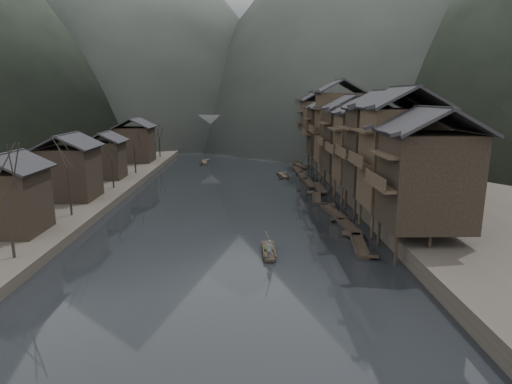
{
  "coord_description": "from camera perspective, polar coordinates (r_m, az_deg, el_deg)",
  "views": [
    {
      "loc": [
        2.01,
        -43.62,
        13.71
      ],
      "look_at": [
        2.89,
        6.47,
        2.5
      ],
      "focal_mm": 30.0,
      "sensor_mm": 36.0,
      "label": 1
    }
  ],
  "objects": [
    {
      "name": "midriver_boats",
      "position": [
        83.27,
        -2.39,
        3.27
      ],
      "size": [
        17.1,
        21.63,
        0.45
      ],
      "color": "black",
      "rests_on": "water"
    },
    {
      "name": "stilt_houses",
      "position": [
        65.29,
        12.66,
        8.25
      ],
      "size": [
        9.0,
        67.6,
        16.72
      ],
      "color": "black",
      "rests_on": "ground"
    },
    {
      "name": "moored_sampans",
      "position": [
        70.03,
        7.25,
        1.39
      ],
      "size": [
        3.17,
        67.65,
        0.47
      ],
      "color": "black",
      "rests_on": "water"
    },
    {
      "name": "right_bank",
      "position": [
        90.81,
        20.35,
        3.71
      ],
      "size": [
        40.0,
        200.0,
        1.8
      ],
      "primitive_type": "cube",
      "color": "#2D2823",
      "rests_on": "ground"
    },
    {
      "name": "hero_sampan",
      "position": [
        38.58,
        1.71,
        -7.89
      ],
      "size": [
        1.05,
        4.88,
        0.43
      ],
      "color": "black",
      "rests_on": "water"
    },
    {
      "name": "hills",
      "position": [
        214.35,
        -0.01,
        23.27
      ],
      "size": [
        320.0,
        380.0,
        113.66
      ],
      "color": "black",
      "rests_on": "ground"
    },
    {
      "name": "cargo_heap",
      "position": [
        38.6,
        1.7,
        -7.0
      ],
      "size": [
        1.07,
        1.41,
        0.64
      ],
      "primitive_type": "ellipsoid",
      "color": "black",
      "rests_on": "hero_sampan"
    },
    {
      "name": "bare_trees",
      "position": [
        57.87,
        -20.25,
        4.59
      ],
      "size": [
        3.9,
        63.0,
        7.79
      ],
      "color": "black",
      "rests_on": "left_bank"
    },
    {
      "name": "stone_bridge",
      "position": [
        115.96,
        -2.02,
        8.35
      ],
      "size": [
        40.0,
        6.0,
        9.0
      ],
      "color": "#4C4C4F",
      "rests_on": "ground"
    },
    {
      "name": "bamboo_pole",
      "position": [
        35.85,
        2.18,
        -3.5
      ],
      "size": [
        1.25,
        2.35,
        3.37
      ],
      "primitive_type": "cylinder",
      "rotation": [
        0.66,
        0.0,
        -0.48
      ],
      "color": "#8C7A51",
      "rests_on": "boatman"
    },
    {
      "name": "left_houses",
      "position": [
        68.07,
        -20.39,
        5.03
      ],
      "size": [
        8.1,
        53.2,
        8.73
      ],
      "color": "black",
      "rests_on": "left_bank"
    },
    {
      "name": "water",
      "position": [
        45.77,
        -3.49,
        -4.84
      ],
      "size": [
        300.0,
        300.0,
        0.0
      ],
      "primitive_type": "plane",
      "color": "black",
      "rests_on": "ground"
    },
    {
      "name": "left_bank",
      "position": [
        92.38,
        -24.66,
        3.3
      ],
      "size": [
        40.0,
        200.0,
        1.2
      ],
      "primitive_type": "cube",
      "color": "#2D2823",
      "rests_on": "ground"
    },
    {
      "name": "boatman",
      "position": [
        36.61,
        1.83,
        -7.27
      ],
      "size": [
        0.72,
        0.66,
        1.65
      ],
      "primitive_type": "imported",
      "rotation": [
        0.0,
        0.0,
        2.57
      ],
      "color": "#535356",
      "rests_on": "hero_sampan"
    }
  ]
}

